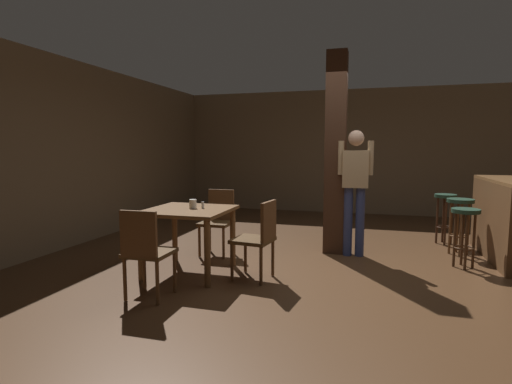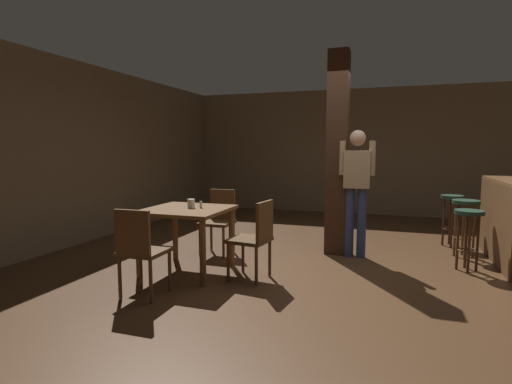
% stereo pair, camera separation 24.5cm
% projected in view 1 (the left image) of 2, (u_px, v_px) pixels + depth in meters
% --- Properties ---
extents(ground_plane, '(10.80, 10.80, 0.00)m').
position_uv_depth(ground_plane, '(337.00, 269.00, 4.91)').
color(ground_plane, '#4C301C').
extents(wall_back, '(8.00, 0.10, 2.80)m').
position_uv_depth(wall_back, '(355.00, 152.00, 9.06)').
color(wall_back, '#756047').
rests_on(wall_back, ground_plane).
extents(wall_left, '(0.10, 9.00, 2.80)m').
position_uv_depth(wall_left, '(63.00, 154.00, 5.87)').
color(wall_left, '#756047').
rests_on(wall_left, ground_plane).
extents(pillar, '(0.28, 0.28, 2.80)m').
position_uv_depth(pillar, '(336.00, 154.00, 5.58)').
color(pillar, '#382114').
rests_on(pillar, ground_plane).
extents(dining_table, '(0.95, 0.95, 0.77)m').
position_uv_depth(dining_table, '(189.00, 220.00, 4.71)').
color(dining_table, brown).
rests_on(dining_table, ground_plane).
extents(chair_east, '(0.47, 0.47, 0.89)m').
position_uv_depth(chair_east, '(259.00, 236.00, 4.46)').
color(chair_east, '#4C3319').
rests_on(chair_east, ground_plane).
extents(chair_south, '(0.42, 0.42, 0.89)m').
position_uv_depth(chair_south, '(146.00, 249.00, 3.86)').
color(chair_south, '#4C3319').
rests_on(chair_south, ground_plane).
extents(chair_north, '(0.42, 0.42, 0.89)m').
position_uv_depth(chair_north, '(218.00, 218.00, 5.57)').
color(chair_north, '#4C3319').
rests_on(chair_north, ground_plane).
extents(napkin_cup, '(0.09, 0.09, 0.11)m').
position_uv_depth(napkin_cup, '(193.00, 204.00, 4.72)').
color(napkin_cup, silver).
rests_on(napkin_cup, dining_table).
extents(salt_shaker, '(0.03, 0.03, 0.08)m').
position_uv_depth(salt_shaker, '(203.00, 205.00, 4.73)').
color(salt_shaker, silver).
rests_on(salt_shaker, dining_table).
extents(standing_person, '(0.47, 0.22, 1.72)m').
position_uv_depth(standing_person, '(355.00, 184.00, 5.42)').
color(standing_person, tan).
rests_on(standing_person, ground_plane).
extents(bar_counter, '(0.56, 1.75, 1.08)m').
position_uv_depth(bar_counter, '(503.00, 219.00, 5.27)').
color(bar_counter, brown).
rests_on(bar_counter, ground_plane).
extents(bar_stool_near, '(0.33, 0.33, 0.74)m').
position_uv_depth(bar_stool_near, '(465.00, 224.00, 4.92)').
color(bar_stool_near, '#1E3828').
rests_on(bar_stool_near, ground_plane).
extents(bar_stool_mid, '(0.35, 0.35, 0.78)m').
position_uv_depth(bar_stool_mid, '(460.00, 213.00, 5.54)').
color(bar_stool_mid, '#1E3828').
rests_on(bar_stool_mid, ground_plane).
extents(bar_stool_far, '(0.32, 0.32, 0.78)m').
position_uv_depth(bar_stool_far, '(445.00, 207.00, 6.16)').
color(bar_stool_far, '#1E3828').
rests_on(bar_stool_far, ground_plane).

